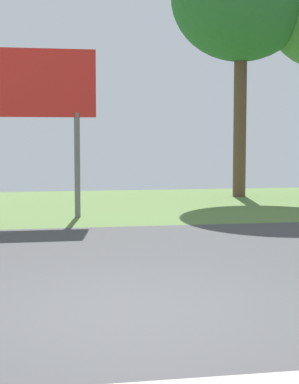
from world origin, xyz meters
TOP-DOWN VIEW (x-y plane):
  - ground_plane at (0.00, 2.95)m, footprint 40.00×22.00m
  - roadside_billboard at (-0.84, 7.59)m, footprint 2.60×0.12m

SIDE VIEW (x-z plane):
  - ground_plane at x=0.00m, z-range -0.15..0.05m
  - roadside_billboard at x=-0.84m, z-range 0.80..4.30m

